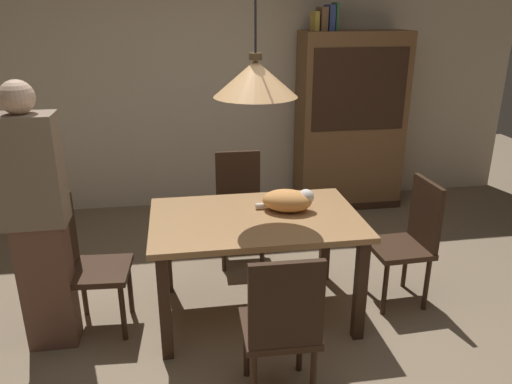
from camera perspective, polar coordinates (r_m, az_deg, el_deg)
name	(u,v)px	position (r m, az deg, el deg)	size (l,w,h in m)	color
ground	(273,343)	(3.40, 2.01, -16.95)	(10.00, 10.00, 0.00)	#847056
back_wall	(227,70)	(5.36, -3.38, 13.80)	(6.40, 0.10, 2.90)	beige
dining_table	(256,230)	(3.37, -0.05, -4.41)	(1.40, 0.90, 0.75)	#A87A4C
chair_near_front	(282,324)	(2.69, 2.98, -14.87)	(0.41, 0.41, 0.93)	#382316
chair_left_side	(85,261)	(3.46, -18.99, -7.45)	(0.42, 0.42, 0.93)	#382316
chair_right_side	(410,237)	(3.76, 17.22, -4.94)	(0.42, 0.42, 0.93)	#382316
chair_far_back	(239,202)	(4.23, -1.92, -1.16)	(0.41, 0.41, 0.93)	#382316
cat_sleeping	(289,200)	(3.41, 3.76, -0.96)	(0.41, 0.32, 0.16)	#E59951
pendant_lamp	(255,78)	(3.09, -0.06, 12.93)	(0.52, 0.52, 1.30)	#E0A86B
hutch_bookcase	(350,125)	(5.42, 10.70, 7.53)	(1.12, 0.45, 1.85)	brown
book_yellow_short	(315,21)	(5.16, 6.76, 18.90)	(0.04, 0.20, 0.18)	gold
book_brown_thick	(322,19)	(5.18, 7.55, 19.09)	(0.06, 0.24, 0.22)	brown
book_blue_wide	(329,18)	(5.20, 8.39, 19.17)	(0.06, 0.24, 0.24)	#384C93
book_green_slim	(335,17)	(5.22, 9.03, 19.25)	(0.03, 0.20, 0.26)	#427A4C
person_standing	(38,221)	(3.26, -23.76, -3.10)	(0.36, 0.22, 1.70)	brown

